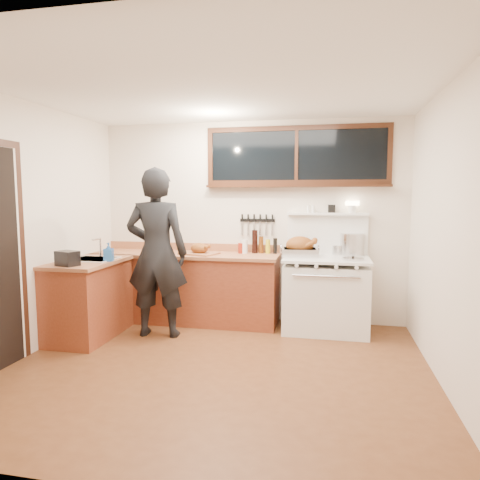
% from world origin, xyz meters
% --- Properties ---
extents(ground_plane, '(4.00, 3.50, 0.02)m').
position_xyz_m(ground_plane, '(0.00, 0.00, -0.01)').
color(ground_plane, '#562E16').
extents(room_shell, '(4.10, 3.60, 2.65)m').
position_xyz_m(room_shell, '(0.00, 0.00, 1.65)').
color(room_shell, silver).
rests_on(room_shell, ground).
extents(counter_back, '(2.44, 0.64, 1.00)m').
position_xyz_m(counter_back, '(-0.80, 1.45, 0.45)').
color(counter_back, maroon).
rests_on(counter_back, ground).
extents(counter_left, '(0.64, 1.09, 0.90)m').
position_xyz_m(counter_left, '(-1.70, 0.62, 0.45)').
color(counter_left, maroon).
rests_on(counter_left, ground).
extents(sink_unit, '(0.50, 0.45, 0.37)m').
position_xyz_m(sink_unit, '(-1.68, 0.70, 0.85)').
color(sink_unit, white).
rests_on(sink_unit, counter_left).
extents(vintage_stove, '(1.02, 0.74, 1.58)m').
position_xyz_m(vintage_stove, '(1.00, 1.41, 0.47)').
color(vintage_stove, white).
rests_on(vintage_stove, ground).
extents(back_window, '(2.32, 0.13, 0.77)m').
position_xyz_m(back_window, '(0.60, 1.72, 2.06)').
color(back_window, black).
rests_on(back_window, room_shell).
extents(knife_strip, '(0.46, 0.03, 0.28)m').
position_xyz_m(knife_strip, '(0.10, 1.73, 1.31)').
color(knife_strip, black).
rests_on(knife_strip, room_shell).
extents(man, '(0.76, 0.54, 1.96)m').
position_xyz_m(man, '(-0.93, 0.82, 0.98)').
color(man, black).
rests_on(man, ground).
extents(soap_bottle, '(0.11, 0.11, 0.21)m').
position_xyz_m(soap_bottle, '(-1.43, 0.62, 1.01)').
color(soap_bottle, '#2361B2').
rests_on(soap_bottle, counter_left).
extents(toaster, '(0.27, 0.22, 0.16)m').
position_xyz_m(toaster, '(-1.70, 0.24, 0.98)').
color(toaster, black).
rests_on(toaster, counter_left).
extents(cutting_board, '(0.51, 0.44, 0.14)m').
position_xyz_m(cutting_board, '(-0.58, 1.37, 0.95)').
color(cutting_board, '#9E613F').
rests_on(cutting_board, counter_back).
extents(roast_turkey, '(0.48, 0.38, 0.25)m').
position_xyz_m(roast_turkey, '(0.68, 1.44, 1.00)').
color(roast_turkey, silver).
rests_on(roast_turkey, vintage_stove).
extents(stockpot, '(0.36, 0.36, 0.28)m').
position_xyz_m(stockpot, '(1.31, 1.68, 1.04)').
color(stockpot, silver).
rests_on(stockpot, vintage_stove).
extents(saucepan, '(0.19, 0.29, 0.12)m').
position_xyz_m(saucepan, '(1.15, 1.70, 0.96)').
color(saucepan, silver).
rests_on(saucepan, vintage_stove).
extents(pot_lid, '(0.31, 0.31, 0.04)m').
position_xyz_m(pot_lid, '(1.30, 1.29, 0.91)').
color(pot_lid, silver).
rests_on(pot_lid, vintage_stove).
extents(coffee_tin, '(0.11, 0.10, 0.13)m').
position_xyz_m(coffee_tin, '(-0.07, 1.57, 0.97)').
color(coffee_tin, maroon).
rests_on(coffee_tin, counter_back).
extents(pitcher, '(0.10, 0.10, 0.17)m').
position_xyz_m(pitcher, '(-0.05, 1.59, 0.99)').
color(pitcher, white).
rests_on(pitcher, counter_back).
extents(bottle_cluster, '(0.33, 0.07, 0.30)m').
position_xyz_m(bottle_cluster, '(0.18, 1.63, 1.02)').
color(bottle_cluster, black).
rests_on(bottle_cluster, counter_back).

